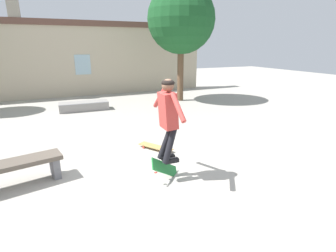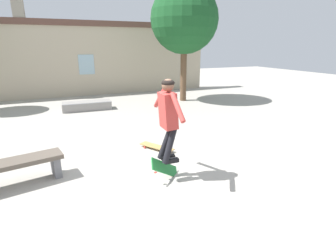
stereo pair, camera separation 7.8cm
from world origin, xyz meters
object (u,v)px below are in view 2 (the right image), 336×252
park_bench (12,168)px  skateboard_resting (157,147)px  tree_right (184,20)px  skater (168,114)px  skate_ledge (87,106)px  skateboard_flipping (165,168)px

park_bench → skateboard_resting: 2.91m
tree_right → skateboard_resting: (-3.07, -4.86, -3.24)m
skater → skate_ledge: bearing=97.3°
tree_right → skater: bearing=-118.4°
tree_right → park_bench: 8.56m
park_bench → skateboard_flipping: skateboard_flipping is taller
tree_right → skateboard_resting: tree_right is taller
skate_ledge → skateboard_resting: 4.77m
skate_ledge → skateboard_resting: size_ratio=2.04×
skate_ledge → skater: bearing=-80.9°
tree_right → skateboard_flipping: tree_right is taller
skate_ledge → skater: size_ratio=1.21×
skate_ledge → skateboard_resting: (1.01, -4.66, -0.09)m
skater → skateboard_flipping: bearing=-168.8°
skateboard_flipping → tree_right: bearing=35.6°
tree_right → skate_ledge: tree_right is taller
park_bench → skateboard_flipping: 2.61m
tree_right → skateboard_flipping: bearing=-118.9°
skateboard_flipping → skateboard_resting: skateboard_flipping is taller
tree_right → park_bench: (-5.91, -5.44, -2.97)m
skater → park_bench: bearing=163.5°
park_bench → skate_ledge: size_ratio=0.95×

